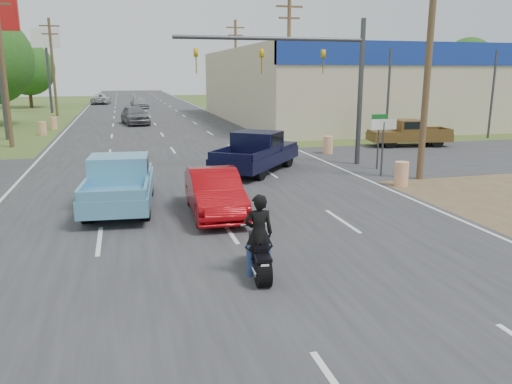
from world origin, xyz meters
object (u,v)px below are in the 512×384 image
object	(u,v)px
distant_car_silver	(139,103)
red_convertible	(214,193)
motorcycle	(259,258)
brown_pickup	(407,133)
distant_car_grey	(135,115)
rider	(259,238)
blue_pickup	(120,181)
navy_pickup	(257,151)
distant_car_white	(101,99)

from	to	relation	value
distant_car_silver	red_convertible	bearing A→B (deg)	-95.28
motorcycle	brown_pickup	xyz separation A→B (m)	(14.38, 17.48, 0.37)
red_convertible	distant_car_grey	world-z (taller)	distant_car_grey
motorcycle	distant_car_silver	size ratio (longest dim) A/B	0.42
rider	distant_car_grey	xyz separation A→B (m)	(-1.68, 35.60, -0.06)
blue_pickup	distant_car_grey	xyz separation A→B (m)	(1.30, 28.61, -0.06)
blue_pickup	brown_pickup	bearing A→B (deg)	36.19
blue_pickup	brown_pickup	size ratio (longest dim) A/B	1.07
motorcycle	blue_pickup	distance (m)	7.65
motorcycle	distant_car_grey	distance (m)	35.69
motorcycle	distant_car_grey	size ratio (longest dim) A/B	0.41
rider	navy_pickup	world-z (taller)	navy_pickup
blue_pickup	red_convertible	bearing A→B (deg)	-26.03
red_convertible	distant_car_silver	xyz separation A→B (m)	(-0.43, 52.04, -0.03)
red_convertible	motorcycle	size ratio (longest dim) A/B	2.17
motorcycle	brown_pickup	distance (m)	22.63
red_convertible	blue_pickup	xyz separation A→B (m)	(-2.92, 1.77, 0.18)
brown_pickup	distant_car_silver	bearing A→B (deg)	29.75
brown_pickup	distant_car_silver	world-z (taller)	brown_pickup
navy_pickup	distant_car_silver	distance (m)	45.45
red_convertible	distant_car_grey	bearing A→B (deg)	94.75
distant_car_silver	brown_pickup	bearing A→B (deg)	-75.29
blue_pickup	navy_pickup	size ratio (longest dim) A/B	0.97
distant_car_grey	brown_pickup	bearing A→B (deg)	-57.29
distant_car_grey	motorcycle	bearing A→B (deg)	-96.06
red_convertible	navy_pickup	size ratio (longest dim) A/B	0.77
navy_pickup	brown_pickup	world-z (taller)	navy_pickup
distant_car_silver	distant_car_white	world-z (taller)	distant_car_white
distant_car_grey	red_convertible	bearing A→B (deg)	-95.69
rider	distant_car_white	xyz separation A→B (m)	(-5.64, 67.47, -0.16)
rider	distant_car_silver	size ratio (longest dim) A/B	0.37
motorcycle	navy_pickup	xyz separation A→B (m)	(3.21, 12.00, 0.48)
red_convertible	brown_pickup	world-z (taller)	brown_pickup
blue_pickup	distant_car_grey	bearing A→B (deg)	92.54
navy_pickup	distant_car_white	distance (m)	56.22
distant_car_silver	rider	bearing A→B (deg)	-95.27
rider	distant_car_white	bearing A→B (deg)	-79.87
navy_pickup	distant_car_white	xyz separation A→B (m)	(-8.84, 55.52, -0.19)
brown_pickup	distant_car_grey	distance (m)	24.24
brown_pickup	motorcycle	bearing A→B (deg)	149.85
distant_car_silver	distant_car_white	xyz separation A→B (m)	(-5.16, 10.22, 0.04)
motorcycle	distant_car_white	world-z (taller)	distant_car_white
motorcycle	blue_pickup	size ratio (longest dim) A/B	0.37
red_convertible	brown_pickup	distance (m)	18.90
blue_pickup	navy_pickup	xyz separation A→B (m)	(6.18, 4.97, 0.04)
distant_car_silver	distant_car_grey	bearing A→B (deg)	-98.90
distant_car_white	distant_car_silver	bearing A→B (deg)	120.85
navy_pickup	brown_pickup	bearing A→B (deg)	65.01
motorcycle	distant_car_silver	distance (m)	57.30
distant_car_silver	distant_car_white	size ratio (longest dim) A/B	0.90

